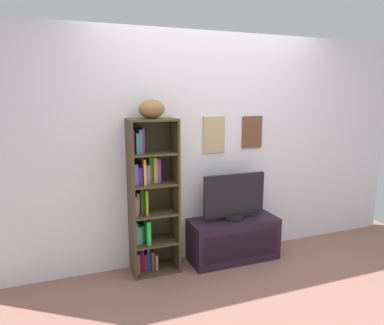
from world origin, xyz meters
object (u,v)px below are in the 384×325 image
object	(u,v)px
football	(152,109)
television	(234,197)
bookshelf	(148,199)
tv_stand	(233,239)

from	to	relation	value
football	television	size ratio (longest dim) A/B	0.40
bookshelf	tv_stand	xyz separation A→B (m)	(0.89, -0.08, -0.51)
tv_stand	football	bearing A→B (deg)	176.58
bookshelf	television	size ratio (longest dim) A/B	2.23
tv_stand	bookshelf	bearing A→B (deg)	174.77
football	television	xyz separation A→B (m)	(0.84, -0.05, -0.91)
tv_stand	television	bearing A→B (deg)	90.00
bookshelf	football	distance (m)	0.86
bookshelf	football	xyz separation A→B (m)	(0.05, -0.03, 0.86)
bookshelf	football	world-z (taller)	football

